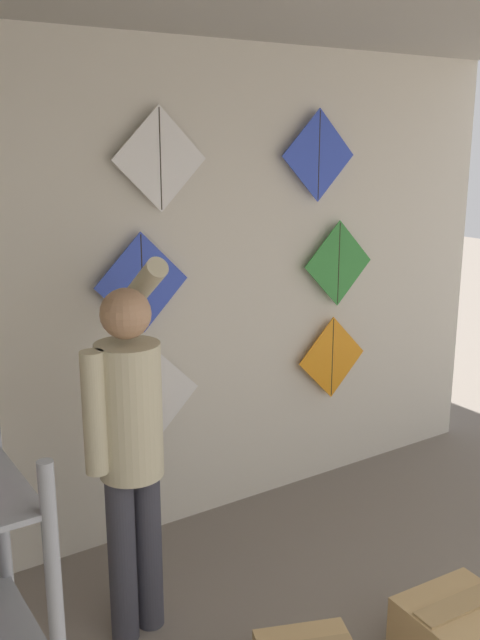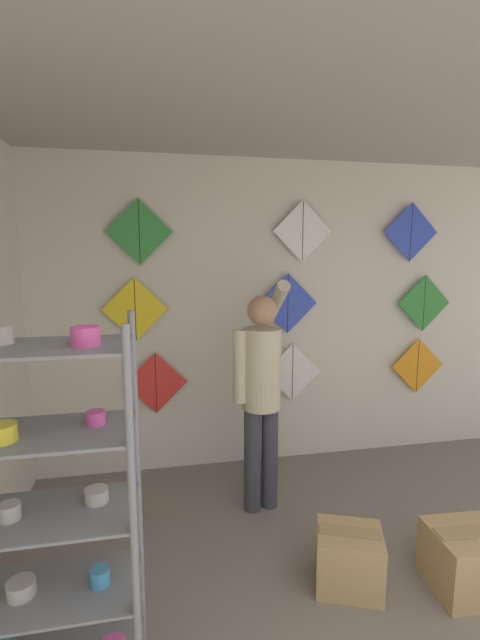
% 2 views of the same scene
% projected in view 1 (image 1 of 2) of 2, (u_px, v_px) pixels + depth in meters
% --- Properties ---
extents(back_panel, '(5.33, 0.06, 2.80)m').
position_uv_depth(back_panel, '(136.00, 301.00, 3.93)').
color(back_panel, beige).
rests_on(back_panel, ground).
extents(shopkeeper, '(0.45, 0.65, 1.78)m').
position_uv_depth(shopkeeper, '(129.00, 434.00, 3.16)').
color(shopkeeper, '#383842').
rests_on(shopkeeper, ground).
extents(kite_1, '(0.55, 0.01, 0.55)m').
position_uv_depth(kite_1, '(155.00, 395.00, 4.02)').
color(kite_1, white).
extents(kite_2, '(0.55, 0.01, 0.55)m').
position_uv_depth(kite_2, '(332.00, 357.00, 4.72)').
color(kite_2, orange).
extents(kite_4, '(0.55, 0.01, 0.55)m').
position_uv_depth(kite_4, '(141.00, 283.00, 3.83)').
color(kite_4, blue).
extents(kite_5, '(0.55, 0.01, 0.55)m').
position_uv_depth(kite_5, '(339.00, 264.00, 4.58)').
color(kite_5, '#338C38').
extents(kite_7, '(0.55, 0.01, 0.55)m').
position_uv_depth(kite_7, '(160.00, 159.00, 3.74)').
color(kite_7, white).
extents(kite_8, '(0.55, 0.01, 0.55)m').
position_uv_depth(kite_8, '(319.00, 156.00, 4.31)').
color(kite_8, blue).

